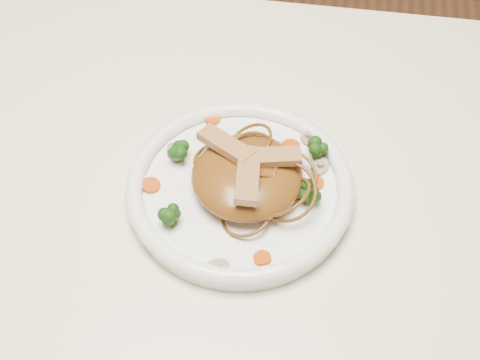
# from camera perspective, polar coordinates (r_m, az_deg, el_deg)

# --- Properties ---
(table) EXTENTS (1.20, 0.80, 0.75)m
(table) POSITION_cam_1_polar(r_m,az_deg,el_deg) (0.86, -5.41, -6.65)
(table) COLOR #F3EBCE
(table) RESTS_ON ground
(plate) EXTENTS (0.34, 0.34, 0.02)m
(plate) POSITION_cam_1_polar(r_m,az_deg,el_deg) (0.78, 0.00, -1.00)
(plate) COLOR white
(plate) RESTS_ON table
(noodle_mound) EXTENTS (0.15, 0.15, 0.04)m
(noodle_mound) POSITION_cam_1_polar(r_m,az_deg,el_deg) (0.76, 0.59, 0.31)
(noodle_mound) COLOR brown
(noodle_mound) RESTS_ON plate
(chicken_a) EXTENTS (0.07, 0.03, 0.01)m
(chicken_a) POSITION_cam_1_polar(r_m,az_deg,el_deg) (0.75, 2.56, 1.92)
(chicken_a) COLOR tan
(chicken_a) RESTS_ON noodle_mound
(chicken_b) EXTENTS (0.07, 0.06, 0.01)m
(chicken_b) POSITION_cam_1_polar(r_m,az_deg,el_deg) (0.76, -1.17, 2.93)
(chicken_b) COLOR tan
(chicken_b) RESTS_ON noodle_mound
(chicken_c) EXTENTS (0.03, 0.08, 0.01)m
(chicken_c) POSITION_cam_1_polar(r_m,az_deg,el_deg) (0.73, 0.64, 0.41)
(chicken_c) COLOR tan
(chicken_c) RESTS_ON noodle_mound
(broccoli_0) EXTENTS (0.03, 0.03, 0.03)m
(broccoli_0) POSITION_cam_1_polar(r_m,az_deg,el_deg) (0.80, 6.54, 2.63)
(broccoli_0) COLOR #18450E
(broccoli_0) RESTS_ON plate
(broccoli_1) EXTENTS (0.03, 0.03, 0.03)m
(broccoli_1) POSITION_cam_1_polar(r_m,az_deg,el_deg) (0.79, -5.21, 2.45)
(broccoli_1) COLOR #18450E
(broccoli_1) RESTS_ON plate
(broccoli_2) EXTENTS (0.03, 0.03, 0.03)m
(broccoli_2) POSITION_cam_1_polar(r_m,az_deg,el_deg) (0.74, -5.86, -3.00)
(broccoli_2) COLOR #18450E
(broccoli_2) RESTS_ON plate
(broccoli_3) EXTENTS (0.03, 0.03, 0.03)m
(broccoli_3) POSITION_cam_1_polar(r_m,az_deg,el_deg) (0.75, 5.80, -1.08)
(broccoli_3) COLOR #18450E
(broccoli_3) RESTS_ON plate
(carrot_0) EXTENTS (0.03, 0.03, 0.00)m
(carrot_0) POSITION_cam_1_polar(r_m,az_deg,el_deg) (0.81, 4.23, 2.75)
(carrot_0) COLOR #C44007
(carrot_0) RESTS_ON plate
(carrot_1) EXTENTS (0.02, 0.02, 0.00)m
(carrot_1) POSITION_cam_1_polar(r_m,az_deg,el_deg) (0.78, -7.41, -0.45)
(carrot_1) COLOR #C44007
(carrot_1) RESTS_ON plate
(carrot_2) EXTENTS (0.02, 0.02, 0.00)m
(carrot_2) POSITION_cam_1_polar(r_m,az_deg,el_deg) (0.78, 6.33, -0.23)
(carrot_2) COLOR #C44007
(carrot_2) RESTS_ON plate
(carrot_3) EXTENTS (0.02, 0.02, 0.00)m
(carrot_3) POSITION_cam_1_polar(r_m,az_deg,el_deg) (0.84, -2.31, 5.09)
(carrot_3) COLOR #C44007
(carrot_3) RESTS_ON plate
(carrot_4) EXTENTS (0.02, 0.02, 0.00)m
(carrot_4) POSITION_cam_1_polar(r_m,az_deg,el_deg) (0.72, 1.86, -6.52)
(carrot_4) COLOR #C44007
(carrot_4) RESTS_ON plate
(mushroom_0) EXTENTS (0.04, 0.04, 0.01)m
(mushroom_0) POSITION_cam_1_polar(r_m,az_deg,el_deg) (0.71, -1.90, -7.32)
(mushroom_0) COLOR tan
(mushroom_0) RESTS_ON plate
(mushroom_1) EXTENTS (0.03, 0.03, 0.01)m
(mushroom_1) POSITION_cam_1_polar(r_m,az_deg,el_deg) (0.79, 6.65, 1.08)
(mushroom_1) COLOR tan
(mushroom_1) RESTS_ON plate
(mushroom_2) EXTENTS (0.04, 0.04, 0.01)m
(mushroom_2) POSITION_cam_1_polar(r_m,az_deg,el_deg) (0.81, -5.40, 2.31)
(mushroom_2) COLOR tan
(mushroom_2) RESTS_ON plate
(mushroom_3) EXTENTS (0.03, 0.03, 0.01)m
(mushroom_3) POSITION_cam_1_polar(r_m,az_deg,el_deg) (0.82, 5.66, 3.55)
(mushroom_3) COLOR tan
(mushroom_3) RESTS_ON plate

